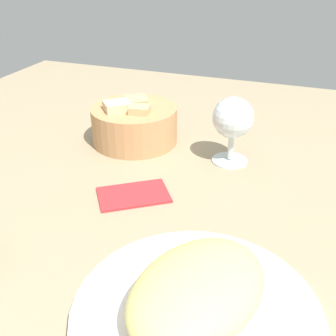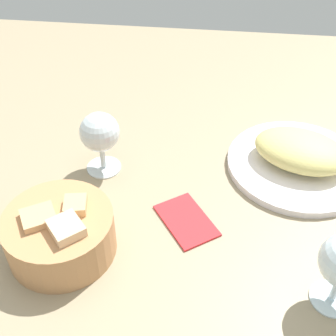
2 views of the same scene
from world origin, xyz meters
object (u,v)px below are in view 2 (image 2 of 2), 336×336
object	(u,v)px
bread_basket	(60,233)
wine_glass_near	(100,135)
folded_napkin	(186,220)
plate	(297,165)

from	to	relation	value
bread_basket	wine_glass_near	distance (cm)	20.35
wine_glass_near	folded_napkin	world-z (taller)	wine_glass_near
plate	bread_basket	bearing A→B (deg)	32.43
plate	bread_basket	distance (cm)	45.71
bread_basket	wine_glass_near	bearing A→B (deg)	-95.35
bread_basket	plate	bearing A→B (deg)	-147.57
bread_basket	wine_glass_near	world-z (taller)	wine_glass_near
bread_basket	wine_glass_near	size ratio (longest dim) A/B	1.38
plate	bread_basket	world-z (taller)	bread_basket
plate	folded_napkin	distance (cm)	25.62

